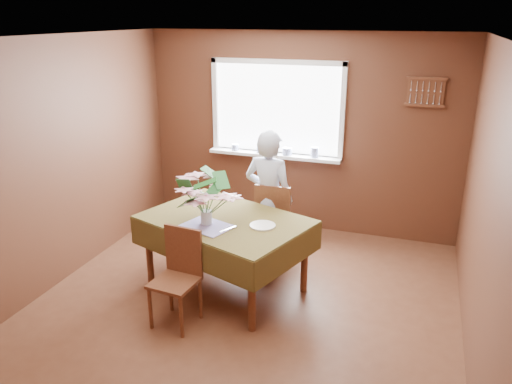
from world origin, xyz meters
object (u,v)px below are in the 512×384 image
(chair_near, at_px, (179,272))
(flower_bouquet, at_px, (205,194))
(seated_woman, at_px, (269,198))
(chair_far, at_px, (275,220))
(dining_table, at_px, (225,227))

(chair_near, xyz_separation_m, flower_bouquet, (0.07, 0.47, 0.60))
(seated_woman, bearing_deg, chair_near, 79.97)
(chair_far, distance_m, flower_bouquet, 1.15)
(dining_table, bearing_deg, chair_near, -86.13)
(flower_bouquet, bearing_deg, seated_woman, 68.38)
(flower_bouquet, bearing_deg, chair_near, -98.45)
(dining_table, bearing_deg, seated_woman, 90.00)
(chair_far, height_order, seated_woman, seated_woman)
(dining_table, xyz_separation_m, flower_bouquet, (-0.11, -0.19, 0.41))
(seated_woman, bearing_deg, flower_bouquet, 75.55)
(chair_far, bearing_deg, seated_woman, 18.64)
(dining_table, relative_size, chair_far, 1.96)
(dining_table, xyz_separation_m, chair_near, (-0.18, -0.66, -0.19))
(chair_far, bearing_deg, chair_near, 69.69)
(chair_far, height_order, chair_near, chair_far)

